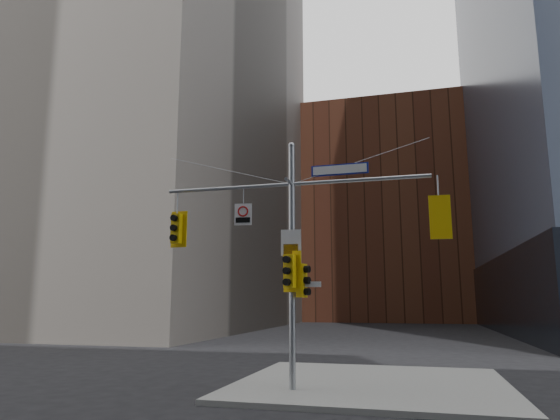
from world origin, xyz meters
The scene contains 13 objects.
ground centered at (0.00, 0.00, 0.00)m, with size 160.00×160.00×0.00m, color black.
sidewalk_corner centered at (2.00, 4.00, 0.07)m, with size 8.00×8.00×0.15m, color gray.
brick_midrise centered at (0.00, 58.00, 14.00)m, with size 26.00×20.00×28.00m, color brown.
signal_assembly centered at (0.00, 1.99, 4.42)m, with size 8.00×0.80×7.30m.
traffic_light_west_arm centered at (-3.72, 2.01, 4.80)m, with size 0.55×0.44×1.15m.
traffic_light_east_arm centered at (4.15, 1.99, 4.80)m, with size 0.57×0.46×1.20m.
traffic_light_pole_side centered at (0.32, 1.99, 3.15)m, with size 0.42×0.36×0.96m.
traffic_light_pole_front centered at (0.00, 1.73, 3.40)m, with size 0.55×0.51×1.17m.
street_sign_blade centered at (1.44, 2.00, 6.35)m, with size 1.68×0.08×0.33m.
regulatory_sign_arm centered at (-1.51, 1.97, 5.17)m, with size 0.53×0.11×0.66m.
regulatory_sign_pole centered at (0.00, 1.88, 4.21)m, with size 0.59×0.08×0.77m.
street_blade_ew centered at (0.45, 2.00, 3.04)m, with size 0.79×0.11×0.16m.
street_blade_ns centered at (0.00, 2.45, 2.90)m, with size 0.08×0.74×0.15m.
Camera 1 is at (3.43, -12.08, 2.58)m, focal length 32.00 mm.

